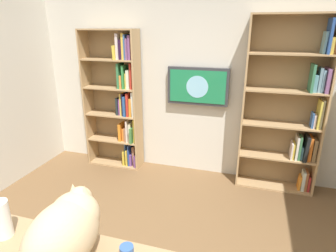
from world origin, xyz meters
The scene contains 6 objects.
wall_back centered at (0.00, -2.23, 1.35)m, with size 4.52×0.06×2.70m, color beige.
bookshelf_left centered at (-1.24, -2.07, 1.05)m, with size 0.94×0.28×2.14m.
bookshelf_right centered at (1.03, -2.06, 1.00)m, with size 0.81×0.28×1.97m.
wall_mounted_tv centered at (-0.07, -2.15, 1.25)m, with size 0.81×0.07×0.50m.
cat centered at (0.15, 0.42, 0.93)m, with size 0.34×0.66×0.40m.
paper_towel_roll centered at (0.66, 0.38, 0.85)m, with size 0.11×0.11×0.25m, color white.
Camera 1 is at (-0.76, 1.48, 1.98)m, focal length 30.03 mm.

